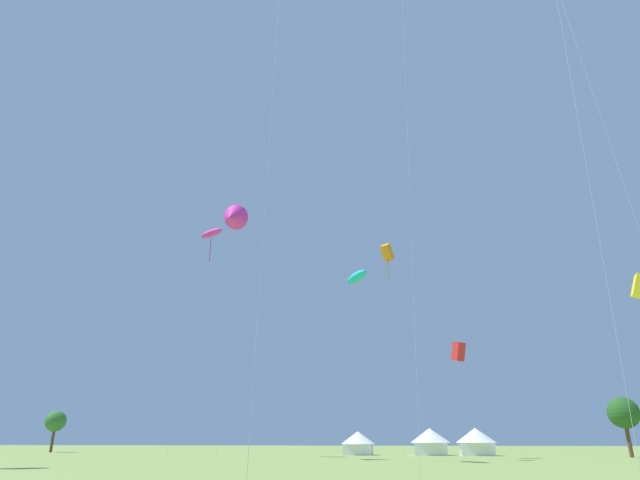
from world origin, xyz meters
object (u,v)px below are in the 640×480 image
Objects in this scene: kite_orange_box at (387,253)px; tree_distant_left at (624,413)px; kite_yellow_box at (640,286)px; kite_magenta_delta at (233,217)px; festival_tent_right at (358,442)px; kite_cyan_parafoil at (357,277)px; festival_tent_left at (476,440)px; kite_magenta_parafoil at (212,233)px; tree_distant_right at (56,421)px; kite_red_box at (458,351)px; festival_tent_center at (430,440)px.

kite_orange_box reaches higher than tree_distant_left.
kite_yellow_box is 2.13× the size of tree_distant_left.
festival_tent_right is (11.96, 19.91, -24.66)m from kite_magenta_delta.
kite_cyan_parafoil reaches higher than festival_tent_left.
kite_magenta_parafoil is 6.36× the size of festival_tent_right.
tree_distant_left is at bearing 77.35° from kite_yellow_box.
kite_magenta_delta reaches higher than festival_tent_left.
kite_cyan_parafoil is 2.79× the size of tree_distant_right.
festival_tent_right is at bearing 139.42° from kite_red_box.
kite_orange_box reaches higher than festival_tent_left.
kite_red_box is 0.70× the size of kite_cyan_parafoil.
kite_yellow_box is 0.49× the size of kite_magenta_delta.
tree_distant_left is at bearing 19.44° from kite_red_box.
kite_magenta_parafoil is at bearing -147.79° from festival_tent_right.
kite_magenta_parafoil is at bearing 149.97° from kite_cyan_parafoil.
kite_yellow_box is 24.69m from kite_orange_box.
kite_red_box is 20.63m from tree_distant_left.
kite_cyan_parafoil is 28.70m from festival_tent_center.
festival_tent_center is at bearing -7.42° from tree_distant_right.
kite_cyan_parafoil is 30.51m from festival_tent_left.
kite_yellow_box is 0.63× the size of kite_orange_box.
kite_cyan_parafoil is at bearing -117.60° from festival_tent_left.
kite_yellow_box is at bearing -71.24° from festival_tent_left.
kite_orange_box is 0.77× the size of kite_magenta_parafoil.
kite_cyan_parafoil is at bearing -129.86° from kite_red_box.
kite_magenta_parafoil is at bearing 162.89° from kite_orange_box.
kite_magenta_parafoil is at bearing -157.48° from festival_tent_center.
tree_distant_right is (-81.81, 12.44, -0.06)m from tree_distant_left.
kite_yellow_box is 0.78× the size of kite_cyan_parafoil.
tree_distant_right is at bearing 171.36° from tree_distant_left.
kite_magenta_parafoil is at bearing -172.32° from tree_distant_left.
kite_yellow_box is 85.62m from tree_distant_right.
kite_red_box is at bearing 0.30° from kite_magenta_parafoil.
kite_orange_box is 3.40× the size of tree_distant_left.
kite_red_box is 2.46× the size of festival_tent_center.
kite_yellow_box is 3.09× the size of festival_tent_right.
tree_distant_left is at bearing 33.17° from kite_cyan_parafoil.
kite_magenta_parafoil is 5.66× the size of festival_tent_center.
kite_red_box is 19.73m from festival_tent_right.
festival_tent_left is at bearing 62.40° from kite_cyan_parafoil.
tree_distant_left is at bearing 7.68° from kite_magenta_parafoil.
festival_tent_left is (5.72, 0.00, 0.01)m from festival_tent_center.
tree_distant_right is at bearing 172.58° from festival_tent_center.
festival_tent_center is (-16.23, 30.95, -11.11)m from kite_yellow_box.
festival_tent_right is 9.35m from festival_tent_center.
kite_red_box is 23.47m from kite_yellow_box.
festival_tent_center is at bearing 168.09° from tree_distant_left.
kite_magenta_parafoil is (-43.58, 19.61, 15.06)m from kite_yellow_box.
kite_magenta_parafoil reaches higher than festival_tent_right.
festival_tent_right is (18.00, 11.34, -26.38)m from kite_magenta_parafoil.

